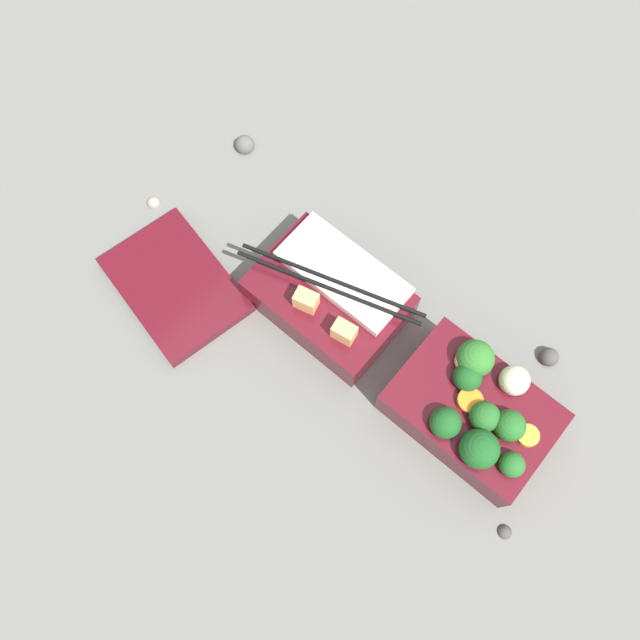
# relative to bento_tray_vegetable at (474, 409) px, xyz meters

# --- Properties ---
(ground_plane) EXTENTS (3.00, 3.00, 0.00)m
(ground_plane) POSITION_rel_bento_tray_vegetable_xyz_m (0.11, -0.01, -0.04)
(ground_plane) COLOR slate
(bento_tray_vegetable) EXTENTS (0.18, 0.13, 0.08)m
(bento_tray_vegetable) POSITION_rel_bento_tray_vegetable_xyz_m (0.00, 0.00, 0.00)
(bento_tray_vegetable) COLOR #510F19
(bento_tray_vegetable) RESTS_ON ground_plane
(bento_tray_rice) EXTENTS (0.22, 0.12, 0.08)m
(bento_tray_rice) POSITION_rel_bento_tray_vegetable_xyz_m (0.21, -0.00, -0.01)
(bento_tray_rice) COLOR #510F19
(bento_tray_rice) RESTS_ON ground_plane
(bento_lid) EXTENTS (0.19, 0.15, 0.02)m
(bento_lid) POSITION_rel_bento_tray_vegetable_xyz_m (0.37, 0.10, -0.03)
(bento_lid) COLOR #510F19
(bento_lid) RESTS_ON ground_plane
(pebble_0) EXTENTS (0.03, 0.03, 0.03)m
(pebble_0) POSITION_rel_bento_tray_vegetable_xyz_m (0.45, -0.10, -0.03)
(pebble_0) COLOR #595651
(pebble_0) RESTS_ON ground_plane
(pebble_1) EXTENTS (0.02, 0.02, 0.02)m
(pebble_1) POSITION_rel_bento_tray_vegetable_xyz_m (0.48, 0.04, -0.03)
(pebble_1) COLOR gray
(pebble_1) RESTS_ON ground_plane
(pebble_2) EXTENTS (0.02, 0.02, 0.02)m
(pebble_2) POSITION_rel_bento_tray_vegetable_xyz_m (-0.03, -0.12, -0.03)
(pebble_2) COLOR #474442
(pebble_2) RESTS_ON ground_plane
(pebble_3) EXTENTS (0.02, 0.02, 0.02)m
(pebble_3) POSITION_rel_bento_tray_vegetable_xyz_m (-0.11, 0.08, -0.03)
(pebble_3) COLOR #474442
(pebble_3) RESTS_ON ground_plane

